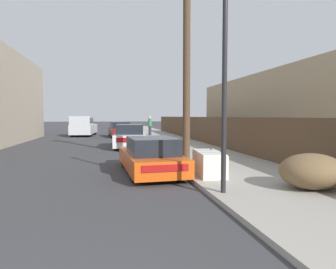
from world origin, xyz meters
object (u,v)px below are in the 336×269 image
at_px(discarded_fridge, 209,163).
at_px(car_parked_mid, 130,137).
at_px(street_lamp, 225,68).
at_px(pedestrian, 150,125).
at_px(brush_pile, 312,171).
at_px(pickup_truck, 83,126).
at_px(parked_sports_car_red, 151,157).
at_px(car_parked_far, 120,130).
at_px(utility_pole, 187,49).

distance_m(discarded_fridge, car_parked_mid, 9.83).
bearing_deg(street_lamp, car_parked_mid, 96.96).
bearing_deg(street_lamp, pedestrian, 87.04).
bearing_deg(car_parked_mid, brush_pile, -67.74).
xyz_separation_m(pickup_truck, brush_pile, (7.55, -23.84, -0.40)).
height_order(parked_sports_car_red, car_parked_far, car_parked_far).
height_order(discarded_fridge, utility_pole, utility_pole).
xyz_separation_m(car_parked_mid, street_lamp, (1.45, -11.86, 2.39)).
height_order(pickup_truck, pedestrian, pickup_truck).
relative_size(car_parked_far, street_lamp, 0.86).
height_order(pickup_truck, street_lamp, street_lamp).
height_order(car_parked_mid, street_lamp, street_lamp).
xyz_separation_m(car_parked_mid, utility_pole, (1.90, -6.59, 3.99)).
bearing_deg(pickup_truck, discarded_fridge, 108.43).
distance_m(street_lamp, pedestrian, 22.05).
distance_m(parked_sports_car_red, utility_pole, 4.82).
relative_size(car_parked_far, pickup_truck, 0.77).
xyz_separation_m(pickup_truck, street_lamp, (5.24, -23.76, 2.09)).
bearing_deg(parked_sports_car_red, pickup_truck, 97.46).
bearing_deg(car_parked_mid, pedestrian, 80.39).
relative_size(utility_pole, brush_pile, 5.40).
bearing_deg(car_parked_mid, car_parked_far, 96.59).
distance_m(pickup_truck, utility_pole, 19.69).
distance_m(pickup_truck, street_lamp, 24.42).
distance_m(car_parked_far, brush_pile, 22.27).
distance_m(car_parked_mid, brush_pile, 12.52).
xyz_separation_m(parked_sports_car_red, pickup_truck, (-3.95, 20.35, 0.41)).
bearing_deg(brush_pile, parked_sports_car_red, 135.94).
bearing_deg(parked_sports_car_red, brush_pile, -47.58).
bearing_deg(discarded_fridge, street_lamp, -94.16).
bearing_deg(street_lamp, utility_pole, 85.15).
bearing_deg(car_parked_mid, parked_sports_car_red, -84.17).
xyz_separation_m(discarded_fridge, street_lamp, (-0.39, -2.21, 2.58)).
distance_m(parked_sports_car_red, car_parked_mid, 8.45).
xyz_separation_m(parked_sports_car_red, utility_pole, (1.74, 1.86, 4.09)).
relative_size(car_parked_mid, street_lamp, 0.83).
relative_size(discarded_fridge, brush_pile, 1.15).
bearing_deg(pedestrian, parked_sports_car_red, -97.46).
relative_size(car_parked_mid, pedestrian, 2.33).
relative_size(parked_sports_car_red, brush_pile, 2.74).
xyz_separation_m(utility_pole, street_lamp, (-0.45, -5.27, -1.60)).
bearing_deg(pedestrian, pickup_truck, 163.99).
distance_m(discarded_fridge, car_parked_far, 19.73).
height_order(car_parked_mid, utility_pole, utility_pole).
relative_size(car_parked_far, pedestrian, 2.41).
bearing_deg(car_parked_far, utility_pole, -86.90).
bearing_deg(car_parked_far, parked_sports_car_red, -93.05).
bearing_deg(pickup_truck, parked_sports_car_red, 104.77).
relative_size(utility_pole, pedestrian, 4.87).
relative_size(street_lamp, pedestrian, 2.81).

